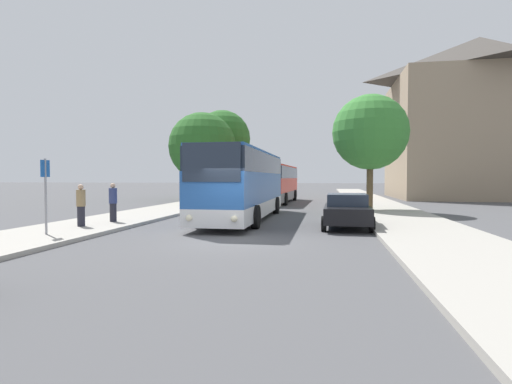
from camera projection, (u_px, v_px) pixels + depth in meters
name	position (u px, v px, depth m)	size (l,w,h in m)	color
ground_plane	(231.00, 241.00, 13.57)	(300.00, 300.00, 0.00)	#4C4C4F
sidewalk_left	(47.00, 234.00, 14.78)	(4.00, 120.00, 0.15)	#A39E93
sidewalk_right	(451.00, 245.00, 12.35)	(4.00, 120.00, 0.15)	#A39E93
building_right_background	(478.00, 118.00, 41.48)	(16.66, 14.00, 16.72)	gray
bus_front	(244.00, 184.00, 20.54)	(2.77, 12.14, 3.47)	silver
bus_middle	(276.00, 183.00, 34.55)	(3.03, 11.55, 3.19)	gray
parked_car_right_near	(347.00, 210.00, 17.11)	(2.15, 4.25, 1.46)	black
bus_stop_sign	(45.00, 188.00, 14.08)	(0.08, 0.45, 2.68)	gray
pedestrian_waiting_far	(113.00, 202.00, 18.16)	(0.36, 0.36, 1.76)	#23232D
pedestrian_walking_back	(81.00, 205.00, 16.44)	(0.36, 0.36, 1.74)	#23232D
tree_left_near	(222.00, 139.00, 41.13)	(5.79, 5.79, 8.95)	#47331E
tree_left_far	(202.00, 146.00, 37.07)	(6.25, 6.25, 8.06)	#513D23
tree_right_near	(370.00, 132.00, 24.95)	(4.70, 4.70, 7.20)	brown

